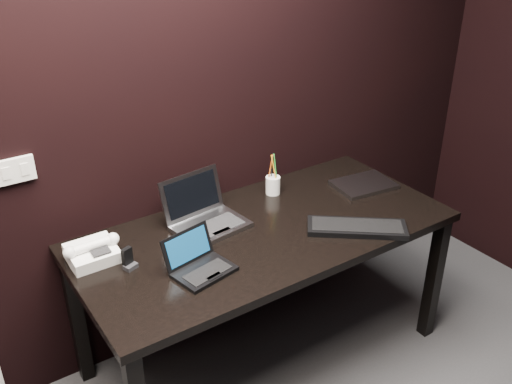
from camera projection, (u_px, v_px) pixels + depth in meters
wall_back at (156, 97)px, 2.45m from camera, size 4.00×0.00×4.00m
wall_switch at (15, 170)px, 2.21m from camera, size 0.15×0.02×0.10m
desk at (265, 243)px, 2.60m from camera, size 1.70×0.80×0.74m
netbook at (200, 264)px, 2.26m from camera, size 0.26×0.24×0.15m
silver_laptop at (206, 218)px, 2.57m from camera, size 0.35×0.32×0.22m
ext_keyboard at (357, 228)px, 2.54m from camera, size 0.44×0.39×0.03m
closed_laptop at (364, 184)px, 2.93m from camera, size 0.32×0.25×0.02m
desk_phone at (92, 252)px, 2.31m from camera, size 0.23×0.18×0.11m
mobile_phone at (128, 261)px, 2.28m from camera, size 0.06×0.06×0.09m
pen_cup at (273, 184)px, 2.84m from camera, size 0.09×0.09×0.21m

